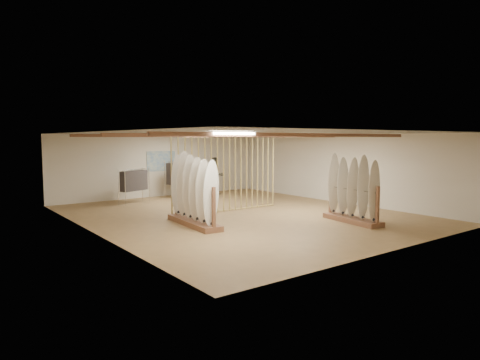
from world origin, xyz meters
TOP-DOWN VIEW (x-y plane):
  - floor at (0.00, 0.00)m, footprint 12.00×12.00m
  - ceiling at (0.00, 0.00)m, footprint 12.00×12.00m
  - wall_back at (0.00, 6.00)m, footprint 12.00×0.00m
  - wall_front at (0.00, -6.00)m, footprint 12.00×0.00m
  - wall_left at (-5.00, 0.00)m, footprint 0.00×12.00m
  - wall_right at (5.00, 0.00)m, footprint 0.00×12.00m
  - ceiling_slats at (0.00, 0.00)m, footprint 9.50×6.12m
  - light_panels at (0.00, 0.00)m, footprint 1.20×0.35m
  - bamboo_partition at (0.00, 0.80)m, footprint 4.45×0.05m
  - poster at (0.00, 5.98)m, footprint 1.40×0.03m
  - rack_left at (-2.22, -0.62)m, footprint 0.81×2.70m
  - rack_right at (2.00, -3.20)m, footprint 0.86×2.22m
  - clothing_rack_a at (-1.89, 4.62)m, footprint 1.27×0.77m
  - clothing_rack_b at (0.56, 5.14)m, footprint 1.52×0.72m
  - shopper_a at (0.24, 3.74)m, footprint 0.79×0.63m
  - shopper_b at (2.22, 4.88)m, footprint 1.05×0.87m

SIDE VIEW (x-z plane):
  - floor at x=0.00m, z-range 0.00..0.00m
  - rack_right at x=2.00m, z-range -0.33..1.73m
  - rack_left at x=-2.22m, z-range -0.34..1.80m
  - clothing_rack_a at x=-1.89m, z-range 0.21..1.64m
  - shopper_a at x=0.24m, z-range 0.00..1.91m
  - shopper_b at x=2.22m, z-range 0.00..1.98m
  - clothing_rack_b at x=0.56m, z-range 0.25..1.92m
  - bamboo_partition at x=0.00m, z-range 0.01..2.79m
  - wall_back at x=0.00m, z-range -4.60..7.40m
  - wall_front at x=0.00m, z-range -4.60..7.40m
  - wall_left at x=-5.00m, z-range -4.60..7.40m
  - wall_right at x=5.00m, z-range -4.60..7.40m
  - poster at x=0.00m, z-range 1.15..2.05m
  - ceiling_slats at x=0.00m, z-range 2.67..2.77m
  - light_panels at x=0.00m, z-range 2.71..2.77m
  - ceiling at x=0.00m, z-range 2.80..2.80m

